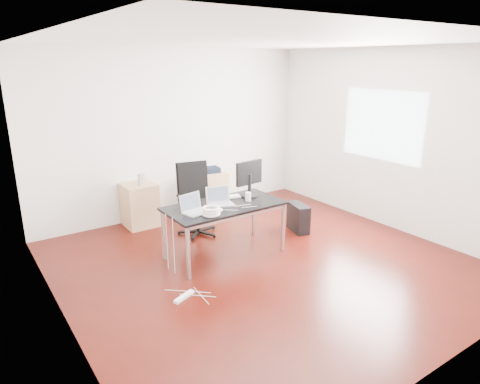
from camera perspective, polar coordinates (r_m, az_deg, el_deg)
room_shell at (r=5.36m, az=3.67°, el=4.32°), size 5.00×5.00×5.00m
desk at (r=5.77m, az=-2.10°, el=-2.21°), size 1.60×0.80×0.73m
office_chair at (r=6.61m, az=-5.94°, el=-0.44°), size 0.56×0.58×1.08m
filing_cabinet_left at (r=7.12m, az=-13.21°, el=-1.69°), size 0.50×0.50×0.70m
filing_cabinet_right at (r=7.66m, az=-4.04°, el=0.08°), size 0.50×0.50×0.70m
pc_tower at (r=6.81m, az=7.78°, el=-3.40°), size 0.31×0.49×0.44m
wastebasket at (r=7.37m, az=-5.34°, el=-2.37°), size 0.28×0.28×0.28m
power_strip at (r=5.04m, az=-7.47°, el=-13.67°), size 0.30×0.17×0.04m
laptop_left at (r=5.48m, az=-6.08°, el=-2.15°), size 0.38×0.32×0.23m
laptop_right at (r=5.76m, az=-2.67°, el=-1.12°), size 0.38×0.32×0.23m
monitor at (r=6.06m, az=1.22°, el=2.06°), size 0.45×0.26×0.51m
keyboard at (r=6.04m, az=-2.04°, el=-0.69°), size 0.46×0.26×0.02m
cup_white at (r=5.90m, az=1.09°, el=-0.62°), size 0.10×0.10×0.12m
cup_brown at (r=5.99m, az=0.99°, el=-0.46°), size 0.08×0.08×0.10m
cable_coil at (r=5.37m, az=-3.90°, el=-2.55°), size 0.24×0.24×0.11m
power_adapter at (r=5.52m, az=-2.83°, el=-2.41°), size 0.09×0.09×0.03m
speaker at (r=6.94m, az=-13.02°, el=1.66°), size 0.10×0.09×0.18m
navy_garment at (r=7.57m, az=-3.96°, el=2.97°), size 0.33×0.28×0.09m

